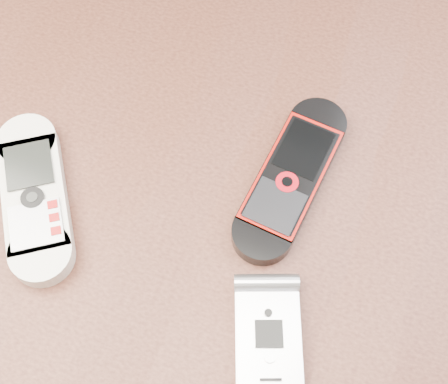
{
  "coord_description": "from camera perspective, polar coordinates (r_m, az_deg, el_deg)",
  "views": [
    {
      "loc": [
        0.07,
        -0.2,
        1.2
      ],
      "look_at": [
        0.01,
        0.0,
        0.76
      ],
      "focal_mm": 50.0,
      "sensor_mm": 36.0,
      "label": 1
    }
  ],
  "objects": [
    {
      "name": "ground",
      "position": [
        1.22,
        -0.23,
        -15.92
      ],
      "size": [
        4.0,
        4.0,
        0.0
      ],
      "primitive_type": "plane",
      "color": "#472B19",
      "rests_on": "ground"
    },
    {
      "name": "nokia_white",
      "position": [
        0.51,
        -16.94,
        -0.34
      ],
      "size": [
        0.12,
        0.15,
        0.02
      ],
      "primitive_type": "cube",
      "rotation": [
        0.0,
        0.0,
        0.57
      ],
      "color": "silver",
      "rests_on": "table"
    },
    {
      "name": "table",
      "position": [
        0.59,
        -0.46,
        -4.78
      ],
      "size": [
        1.2,
        0.8,
        0.75
      ],
      "color": "black",
      "rests_on": "ground"
    },
    {
      "name": "motorola_razr",
      "position": [
        0.45,
        4.1,
        -13.3
      ],
      "size": [
        0.08,
        0.1,
        0.01
      ],
      "primitive_type": "cube",
      "rotation": [
        0.0,
        0.0,
        0.34
      ],
      "color": "silver",
      "rests_on": "table"
    },
    {
      "name": "nokia_black_red",
      "position": [
        0.5,
        6.15,
        1.38
      ],
      "size": [
        0.07,
        0.16,
        0.02
      ],
      "primitive_type": "cube",
      "rotation": [
        0.0,
        0.0,
        -0.13
      ],
      "color": "black",
      "rests_on": "table"
    }
  ]
}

